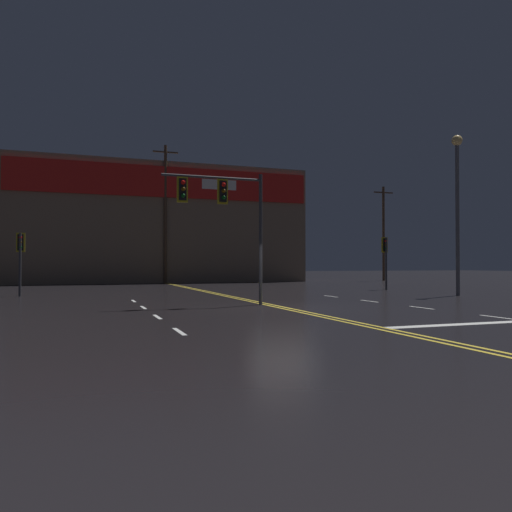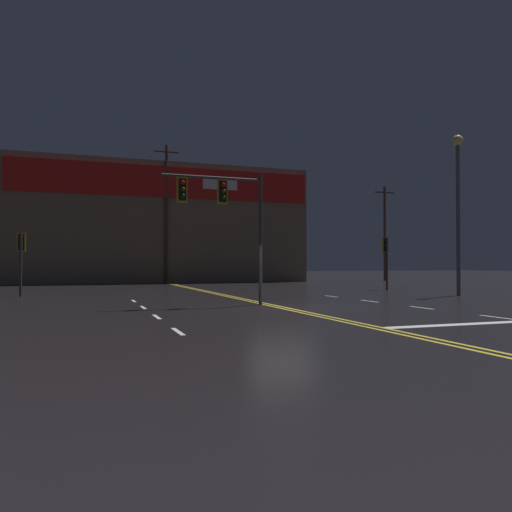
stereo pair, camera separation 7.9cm
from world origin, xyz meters
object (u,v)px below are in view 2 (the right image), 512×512
(traffic_signal_corner_northwest, at_px, (21,250))
(traffic_signal_corner_northeast, at_px, (386,251))
(traffic_signal_median, at_px, (221,204))
(streetlight_far_left, at_px, (458,191))

(traffic_signal_corner_northwest, relative_size, traffic_signal_corner_northeast, 0.96)
(traffic_signal_median, xyz_separation_m, traffic_signal_corner_northeast, (13.41, 8.64, -1.53))
(traffic_signal_corner_northeast, bearing_deg, traffic_signal_median, -147.21)
(traffic_signal_median, distance_m, traffic_signal_corner_northeast, 16.02)
(traffic_signal_corner_northwest, distance_m, streetlight_far_left, 22.95)
(traffic_signal_corner_northeast, distance_m, streetlight_far_left, 7.14)
(traffic_signal_corner_northeast, xyz_separation_m, streetlight_far_left, (0.07, -6.49, 2.98))
(traffic_signal_corner_northwest, height_order, traffic_signal_corner_northeast, traffic_signal_corner_northeast)
(traffic_signal_corner_northeast, height_order, streetlight_far_left, streetlight_far_left)
(traffic_signal_median, relative_size, traffic_signal_corner_northeast, 1.56)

